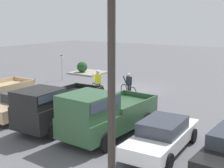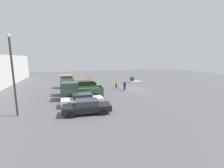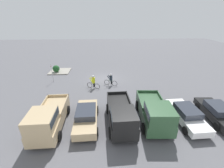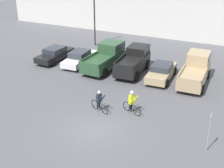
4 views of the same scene
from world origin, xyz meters
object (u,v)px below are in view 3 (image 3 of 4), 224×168
Objects in this scene: sedan_1 at (186,114)px; pickup_truck_2 at (48,118)px; pickup_truck_1 at (121,115)px; sedan_2 at (86,116)px; pickup_truck_0 at (155,112)px; shrub at (56,69)px; fire_lane_sign at (52,71)px; cyclist_0 at (93,81)px; cyclist_1 at (111,80)px; sedan_0 at (217,112)px.

pickup_truck_2 is (11.19, 0.63, 0.50)m from sedan_1.
pickup_truck_1 is 2.89m from sedan_2.
sedan_1 is 8.40m from sedan_2.
pickup_truck_0 is at bearing -176.52° from pickup_truck_1.
fire_lane_sign is at bearing 99.51° from shrub.
sedan_1 is 2.69× the size of cyclist_0.
pickup_truck_1 is 1.10× the size of sedan_2.
pickup_truck_2 reaches higher than sedan_2.
pickup_truck_1 is 12.59m from fire_lane_sign.
pickup_truck_0 is 3.21× the size of cyclist_1.
shrub is (0.60, -3.60, -0.85)m from fire_lane_sign.
cyclist_0 is (11.05, -6.66, 0.21)m from sedan_0.
shrub is at bearing -41.30° from sedan_1.
pickup_truck_0 is (5.63, 0.38, 0.48)m from sedan_0.
pickup_truck_2 is 5.13× the size of shrub.
pickup_truck_0 is 17.39m from shrub.
sedan_0 is 2.80m from sedan_1.
cyclist_1 is 0.66× the size of fire_lane_sign.
pickup_truck_1 is at bearing 124.13° from shrub.
sedan_2 is at bearing 121.24° from fire_lane_sign.
sedan_0 is 0.86× the size of pickup_truck_0.
cyclist_1 is (-5.12, -8.18, -0.38)m from pickup_truck_2.
cyclist_0 is at bearing 18.42° from cyclist_1.
fire_lane_sign reaches higher than pickup_truck_1.
fire_lane_sign reaches higher than sedan_1.
sedan_0 is 4.42× the size of shrub.
sedan_1 is at bearing -176.78° from pickup_truck_2.
pickup_truck_0 is at bearing 176.60° from sedan_2.
cyclist_0 is 1.05× the size of cyclist_1.
cyclist_1 is 9.85m from shrub.
sedan_0 is 5.66m from pickup_truck_0.
pickup_truck_0 is 1.15× the size of sedan_2.
pickup_truck_0 reaches higher than sedan_2.
shrub is (8.87, -13.09, -0.47)m from pickup_truck_1.
cyclist_0 is 6.08m from fire_lane_sign.
sedan_2 is at bearing -3.40° from pickup_truck_0.
cyclist_1 is 1.60× the size of shrub.
pickup_truck_0 is 2.76m from pickup_truck_1.
pickup_truck_2 is (2.79, 0.74, 0.45)m from sedan_2.
pickup_truck_1 is 7.69m from cyclist_0.
pickup_truck_2 reaches higher than cyclist_0.
pickup_truck_2 is (8.36, 0.41, -0.01)m from pickup_truck_0.
pickup_truck_0 is 14.44m from fire_lane_sign.
sedan_1 is at bearing 179.23° from sedan_2.
sedan_2 is 7.79m from cyclist_1.
fire_lane_sign is (5.45, -8.99, 0.80)m from sedan_2.
pickup_truck_1 reaches higher than sedan_1.
sedan_2 is 2.78× the size of cyclist_1.
sedan_0 is 12.90m from cyclist_0.
pickup_truck_1 is at bearing 110.29° from cyclist_0.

